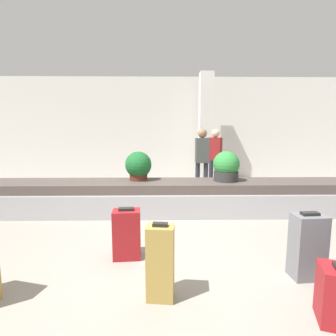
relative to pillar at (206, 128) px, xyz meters
name	(u,v)px	position (x,y,z in m)	size (l,w,h in m)	color
ground_plane	(171,255)	(-1.17, -4.79, -1.60)	(18.00, 18.00, 0.00)	gray
back_wall	(166,128)	(-1.17, 0.67, 0.00)	(18.00, 0.06, 3.20)	silver
carousel	(168,197)	(-1.17, -3.02, -1.32)	(8.34, 0.98, 0.58)	#9E9EA3
pillar	(206,128)	(0.00, 0.00, 0.00)	(0.39, 0.39, 3.20)	silver
suitcase_1	(127,234)	(-1.69, -4.83, -1.30)	(0.34, 0.26, 0.62)	maroon
suitcase_2	(160,263)	(-1.28, -5.62, -1.26)	(0.26, 0.20, 0.71)	#A3843D
suitcase_4	(308,246)	(0.23, -5.30, -1.26)	(0.33, 0.25, 0.70)	slate
potted_plant_0	(226,167)	(-0.08, -3.00, -0.75)	(0.49, 0.49, 0.56)	#2D2D2D
potted_plant_1	(138,166)	(-1.73, -2.88, -0.75)	(0.50, 0.50, 0.55)	#4C2319
traveler_0	(202,156)	(-0.32, -1.53, -0.67)	(0.33, 0.22, 1.57)	#282833
traveler_1	(215,154)	(0.11, -0.95, -0.68)	(0.37, 0.33, 1.57)	#282833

